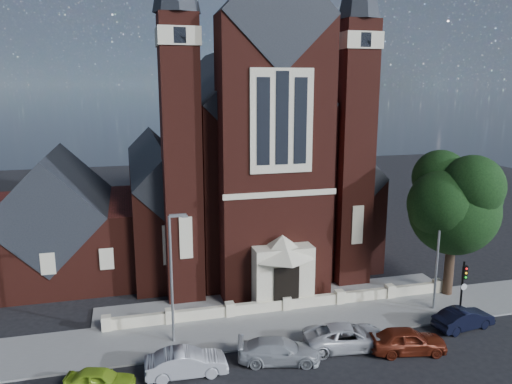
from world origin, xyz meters
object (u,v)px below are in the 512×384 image
car_silver_b (279,351)px  car_navy (463,319)px  car_lime_van (100,380)px  car_silver_a (186,363)px  parish_hall (57,227)px  traffic_signal (463,282)px  church (235,160)px  car_dark_red (407,340)px  car_white_suv (347,337)px  street_lamp_right (439,247)px  street_lamp_left (173,271)px  street_tree (458,205)px

car_silver_b → car_navy: car_navy is taller
car_lime_van → car_silver_a: (4.45, 0.32, 0.12)m
parish_hall → traffic_signal: size_ratio=3.05×
church → car_dark_red: (5.16, -23.53, -7.42)m
car_white_suv → car_navy: (8.27, 0.36, -0.04)m
street_lamp_right → car_silver_a: size_ratio=1.83×
parish_hall → car_navy: size_ratio=2.95×
street_lamp_right → car_navy: bearing=-86.8°
street_lamp_left → car_lime_van: street_lamp_left is taller
traffic_signal → car_silver_a: (-18.66, -2.08, -1.86)m
street_lamp_left → street_lamp_right: same height
car_lime_van → car_navy: car_navy is taller
street_tree → car_white_suv: size_ratio=2.05×
street_tree → street_lamp_left: 20.71m
traffic_signal → car_lime_van: size_ratio=1.12×
street_lamp_right → car_silver_b: size_ratio=1.73×
car_dark_red → car_navy: car_dark_red is taller
church → street_tree: (12.60, -17.23, -1.23)m
parish_hall → street_lamp_right: (26.09, -14.00, 0.59)m
parish_hall → car_silver_a: bearing=-64.7°
car_silver_b → car_navy: 12.69m
car_navy → street_lamp_right: bearing=-5.7°
traffic_signal → car_lime_van: 23.32m
car_lime_van → car_white_suv: car_white_suv is taller
car_white_suv → car_navy: size_ratio=1.26×
street_lamp_right → car_white_suv: size_ratio=1.55×
street_lamp_left → car_silver_b: 7.67m
street_lamp_right → traffic_signal: 2.71m
car_white_suv → car_dark_red: (3.18, -1.37, 0.04)m
parish_hall → car_silver_a: size_ratio=2.76×
street_tree → car_dark_red: size_ratio=2.39×
church → street_lamp_right: church is taller
car_lime_van → car_white_suv: bearing=-71.6°
street_lamp_right → traffic_signal: bearing=-60.0°
traffic_signal → car_white_suv: traffic_signal is taller
street_lamp_left → car_navy: size_ratio=1.95×
street_lamp_left → car_lime_van: 7.03m
car_lime_van → parish_hall: bearing=27.6°
car_white_suv → car_navy: bearing=-80.7°
traffic_signal → car_silver_b: bearing=-171.2°
car_lime_van → car_navy: (22.36, 1.11, 0.07)m
car_lime_van → car_silver_a: size_ratio=0.81×
church → car_dark_red: bearing=-77.6°
street_lamp_left → car_navy: (18.16, -2.86, -3.92)m
parish_hall → street_lamp_left: (8.09, -14.00, 0.59)m
church → traffic_signal: bearing=-61.8°
street_lamp_right → car_white_suv: bearing=-158.4°
street_lamp_right → street_tree: bearing=34.3°
street_lamp_right → car_lime_van: street_lamp_right is taller
car_lime_van → car_silver_a: bearing=-70.5°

